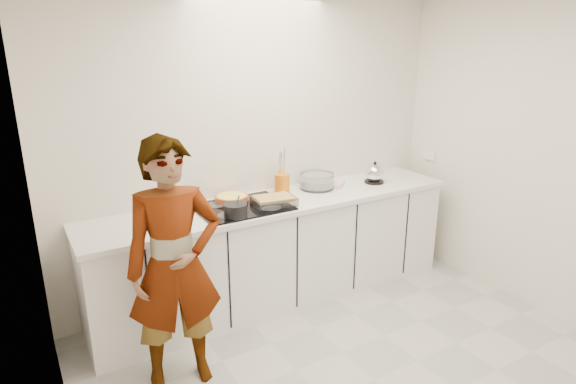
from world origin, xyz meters
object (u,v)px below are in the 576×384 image
kettle (374,174)px  saucepan (236,210)px  hob (242,207)px  cook (175,266)px  baking_dish (274,200)px  utensil_crock (282,183)px  mixing_bowl (317,182)px  tart_dish (232,198)px

kettle → saucepan: bearing=-172.4°
hob → cook: (-0.74, -0.57, -0.09)m
baking_dish → kettle: size_ratio=1.74×
baking_dish → utensil_crock: size_ratio=2.14×
cook → utensil_crock: bearing=39.8°
hob → mixing_bowl: (0.80, 0.13, 0.06)m
saucepan → mixing_bowl: 1.00m
mixing_bowl → cook: size_ratio=0.21×
tart_dish → cook: bearing=-134.6°
baking_dish → cook: (-0.98, -0.48, -0.13)m
saucepan → kettle: size_ratio=0.95×
mixing_bowl → tart_dish: bearing=177.2°
baking_dish → mixing_bowl: size_ratio=1.04×
tart_dish → mixing_bowl: bearing=-2.8°
kettle → cook: (-2.11, -0.58, -0.17)m
utensil_crock → kettle: bearing=-11.4°
mixing_bowl → utensil_crock: utensil_crock is taller
tart_dish → cook: 1.05m
tart_dish → saucepan: saucepan is taller
mixing_bowl → kettle: bearing=-11.9°
mixing_bowl → utensil_crock: size_ratio=2.07×
kettle → utensil_crock: 0.91m
hob → tart_dish: tart_dish is taller
hob → kettle: 1.37m
hob → mixing_bowl: 0.82m
hob → cook: cook is taller
kettle → cook: 2.20m
hob → kettle: bearing=0.5°
tart_dish → baking_dish: 0.36m
tart_dish → mixing_bowl: mixing_bowl is taller
utensil_crock → tart_dish: bearing=-177.5°
hob → tart_dish: 0.17m
saucepan → baking_dish: saucepan is taller
hob → cook: bearing=-142.5°
hob → baking_dish: baking_dish is taller
tart_dish → hob: bearing=-85.9°
mixing_bowl → utensil_crock: 0.33m
baking_dish → mixing_bowl: mixing_bowl is taller
hob → tart_dish: size_ratio=2.01×
hob → baking_dish: bearing=-20.3°
saucepan → tart_dish: bearing=70.1°
hob → baking_dish: size_ratio=2.02×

